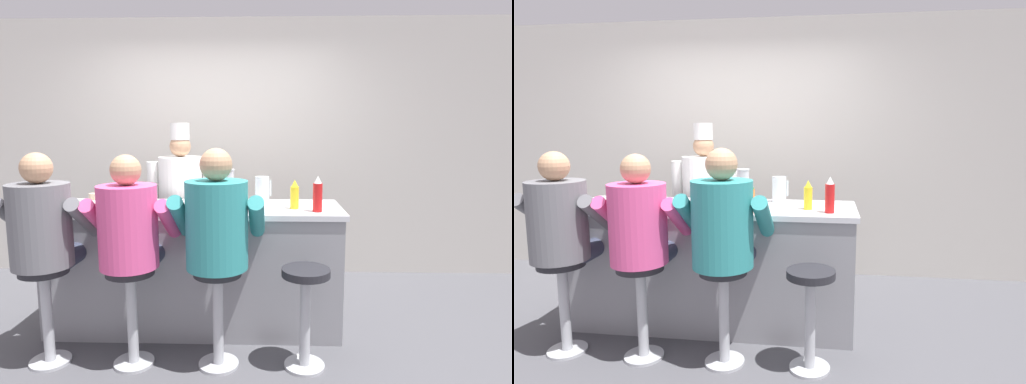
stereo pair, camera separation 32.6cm
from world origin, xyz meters
The scene contains 18 objects.
ground_plane centered at (0.00, 0.00, 0.00)m, with size 20.00×20.00×0.00m, color #4C4C51.
wall_back centered at (0.00, 1.69, 1.35)m, with size 10.00×0.06×2.70m.
diner_counter centered at (0.00, 0.35, 0.48)m, with size 2.27×0.70×0.97m.
ketchup_bottle_red centered at (0.93, 0.16, 1.09)m, with size 0.07×0.07×0.26m.
mustard_bottle_yellow centered at (0.77, 0.27, 1.07)m, with size 0.07×0.07×0.22m.
hot_sauce_bottle_orange centered at (0.34, 0.31, 1.04)m, with size 0.03×0.03×0.15m.
water_pitcher_clear centered at (0.52, 0.57, 1.07)m, with size 0.13×0.12×0.21m.
breakfast_plate centered at (0.02, 0.25, 0.98)m, with size 0.26×0.26×0.05m.
cereal_bowl centered at (-0.74, 0.23, 0.99)m, with size 0.15×0.15×0.05m.
coffee_mug_blue centered at (-0.55, 0.23, 1.02)m, with size 0.14×0.09×0.10m.
coffee_mug_tan centered at (-0.81, 0.40, 1.01)m, with size 0.13×0.09×0.09m.
cup_stack_steel centered at (0.26, 0.37, 1.11)m, with size 0.10×0.10×0.29m.
napkin_dispenser_chrome centered at (0.27, 0.14, 1.04)m, with size 0.11×0.07×0.15m.
diner_seated_grey centered at (-0.90, -0.23, 0.90)m, with size 0.58×0.58×1.42m.
diner_seated_pink centered at (-0.33, -0.23, 0.90)m, with size 0.57×0.57×1.41m.
diner_seated_teal centered at (0.24, -0.23, 0.91)m, with size 0.61×0.60×1.45m.
empty_stool_round centered at (0.81, -0.26, 0.45)m, with size 0.31×0.31×0.68m.
cook_in_whites_near centered at (-0.24, 1.00, 0.89)m, with size 0.63×0.41×1.62m.
Camera 1 is at (0.58, -2.91, 1.56)m, focal length 30.00 mm.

